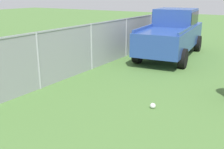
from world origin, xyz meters
TOP-DOWN VIEW (x-y plane):
  - pickup_truck at (13.74, 1.68)m, footprint 5.53×2.59m
  - fence_section at (8.65, 3.38)m, footprint 18.19×0.07m
  - litter_bag_midfield_a at (7.83, -0.09)m, footprint 0.14×0.14m

SIDE VIEW (x-z plane):
  - litter_bag_midfield_a at x=7.83m, z-range 0.00..0.14m
  - fence_section at x=8.65m, z-range 0.07..1.78m
  - pickup_truck at x=13.74m, z-range 0.06..2.15m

